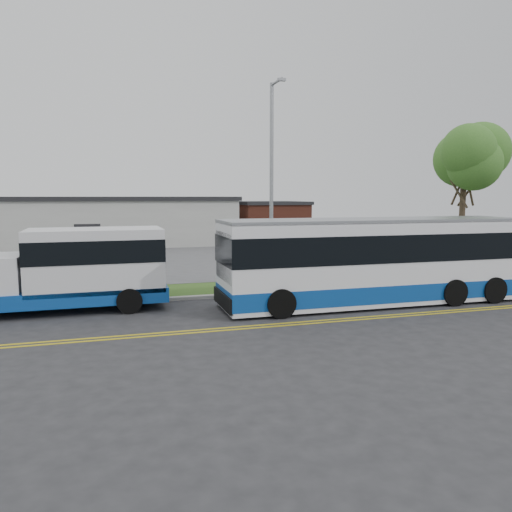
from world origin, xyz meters
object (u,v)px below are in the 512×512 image
object	(u,v)px
tree_east	(465,162)
streetlight_near	(272,178)
transit_bus	(372,261)
parked_car_a	(113,255)
shuttle_bus	(74,267)

from	to	relation	value
tree_east	streetlight_near	distance (m)	11.05
streetlight_near	transit_bus	world-z (taller)	streetlight_near
transit_bus	parked_car_a	distance (m)	17.03
transit_bus	parked_car_a	size ratio (longest dim) A/B	2.87
streetlight_near	shuttle_bus	world-z (taller)	streetlight_near
streetlight_near	shuttle_bus	xyz separation A→B (m)	(-8.79, -2.27, -3.55)
parked_car_a	shuttle_bus	bearing A→B (deg)	-118.87
shuttle_bus	parked_car_a	size ratio (longest dim) A/B	1.88
tree_east	transit_bus	bearing A→B (deg)	-149.59
shuttle_bus	transit_bus	bearing A→B (deg)	-11.52
streetlight_near	shuttle_bus	bearing A→B (deg)	-165.48
tree_east	shuttle_bus	size ratio (longest dim) A/B	1.01
shuttle_bus	parked_car_a	world-z (taller)	shuttle_bus
parked_car_a	tree_east	bearing A→B (deg)	-47.14
tree_east	shuttle_bus	bearing A→B (deg)	-172.66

